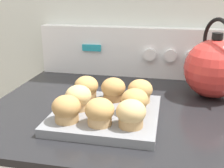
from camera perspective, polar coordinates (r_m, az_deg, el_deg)
name	(u,v)px	position (r m, az deg, el deg)	size (l,w,h in m)	color
wall_back	(139,3)	(1.11, 5.51, 16.14)	(8.00, 0.05, 2.40)	silver
control_panel	(137,52)	(1.08, 5.04, 6.51)	(0.74, 0.07, 0.19)	white
muffin_pan	(106,114)	(0.74, -1.18, -6.17)	(0.27, 0.27, 0.02)	slate
muffin_r0_c0	(66,109)	(0.67, -9.24, -5.03)	(0.07, 0.07, 0.06)	tan
muffin_r0_c1	(100,112)	(0.65, -2.54, -5.71)	(0.07, 0.07, 0.06)	tan
muffin_r0_c2	(131,114)	(0.64, 3.88, -6.07)	(0.07, 0.07, 0.06)	tan
muffin_r1_c0	(78,98)	(0.74, -6.84, -2.78)	(0.07, 0.07, 0.06)	tan
muffin_r1_c2	(135,102)	(0.71, 4.63, -3.58)	(0.07, 0.07, 0.06)	olive
muffin_r2_c0	(86,87)	(0.81, -5.23, -0.71)	(0.07, 0.07, 0.06)	#A37A4C
muffin_r2_c1	(113,89)	(0.79, 0.27, -1.09)	(0.07, 0.07, 0.06)	olive
muffin_r2_c2	(140,91)	(0.78, 5.74, -1.49)	(0.07, 0.07, 0.06)	tan
tea_kettle	(214,68)	(0.91, 20.01, 3.14)	(0.18, 0.21, 0.24)	red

